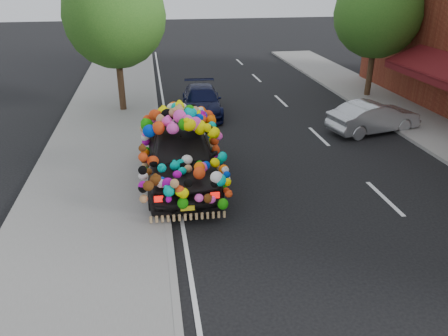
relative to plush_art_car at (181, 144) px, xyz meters
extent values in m
plane|color=black|center=(1.80, -2.00, -1.20)|extent=(100.00, 100.00, 0.00)
cube|color=gray|center=(-2.50, -2.00, -1.14)|extent=(4.00, 60.00, 0.12)
cube|color=gray|center=(-0.55, -2.00, -1.14)|extent=(0.15, 60.00, 0.13)
cube|color=#4F0E11|center=(10.50, 4.00, 1.15)|extent=(1.62, 5.20, 0.75)
cube|color=#4F0E11|center=(9.75, 4.00, 0.75)|extent=(0.06, 5.20, 0.35)
cylinder|color=#332114|center=(-2.00, 7.50, 0.16)|extent=(0.28, 0.28, 2.73)
sphere|color=#194E14|center=(-2.00, 7.50, 2.83)|extent=(4.20, 4.20, 4.20)
cylinder|color=#332114|center=(9.80, 8.00, 0.12)|extent=(0.28, 0.28, 2.64)
sphere|color=#194E14|center=(9.80, 8.00, 2.70)|extent=(4.00, 4.00, 4.00)
imported|color=black|center=(0.00, 0.00, -0.36)|extent=(2.10, 4.97, 1.68)
cube|color=red|center=(-0.73, -2.46, -0.42)|extent=(0.22, 0.07, 0.14)
cube|color=red|center=(0.61, -2.50, -0.42)|extent=(0.22, 0.07, 0.14)
cube|color=yellow|center=(-0.06, -2.49, -0.72)|extent=(0.34, 0.05, 0.12)
imported|color=black|center=(1.40, 6.59, -0.62)|extent=(1.88, 4.10, 1.16)
imported|color=#9FA2A6|center=(7.62, 3.16, -0.61)|extent=(3.80, 2.02, 1.19)
camera|label=1|loc=(-0.74, -11.70, 4.50)|focal=35.00mm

